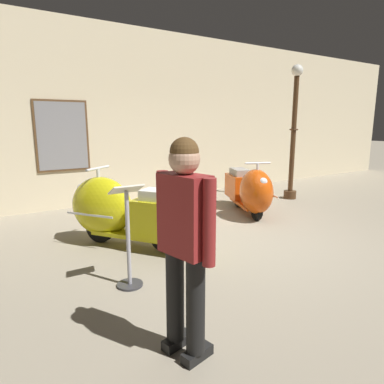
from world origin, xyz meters
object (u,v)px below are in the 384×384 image
at_px(scooter_1, 250,190).
at_px(info_stanchion, 128,245).
at_px(visitor_0, 185,235).
at_px(scooter_0, 119,211).
at_px(lamppost, 294,133).

height_order(scooter_1, info_stanchion, info_stanchion).
distance_m(scooter_1, visitor_0, 4.14).
bearing_deg(info_stanchion, visitor_0, -92.79).
bearing_deg(visitor_0, scooter_0, 67.57).
height_order(lamppost, visitor_0, lamppost).
distance_m(lamppost, visitor_0, 5.91).
relative_size(scooter_0, lamppost, 0.60).
distance_m(scooter_1, lamppost, 2.13).
xyz_separation_m(lamppost, info_stanchion, (-4.80, -2.06, -1.04)).
xyz_separation_m(scooter_0, info_stanchion, (-0.36, -1.24, -0.04)).
bearing_deg(lamppost, scooter_1, -161.42).
xyz_separation_m(scooter_0, scooter_1, (2.66, 0.23, -0.03)).
height_order(scooter_1, lamppost, lamppost).
height_order(scooter_0, info_stanchion, info_stanchion).
bearing_deg(scooter_1, scooter_0, -63.73).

